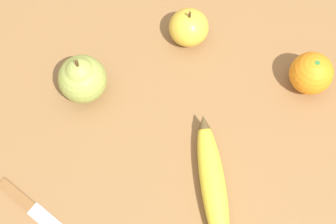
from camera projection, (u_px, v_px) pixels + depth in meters
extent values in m
plane|color=olive|center=(169.00, 97.00, 0.81)|extent=(3.00, 3.00, 0.00)
ellipsoid|color=yellow|center=(213.00, 184.00, 0.73)|extent=(0.07, 0.22, 0.04)
cone|color=brown|center=(204.00, 122.00, 0.77)|extent=(0.02, 0.03, 0.03)
sphere|color=orange|center=(311.00, 73.00, 0.79)|extent=(0.07, 0.07, 0.07)
cylinder|color=#337A33|center=(317.00, 63.00, 0.76)|extent=(0.01, 0.01, 0.00)
sphere|color=#99A84C|center=(83.00, 79.00, 0.78)|extent=(0.08, 0.08, 0.08)
sphere|color=#99A84C|center=(80.00, 73.00, 0.76)|extent=(0.05, 0.05, 0.05)
cylinder|color=#4C3319|center=(77.00, 64.00, 0.73)|extent=(0.01, 0.01, 0.02)
ellipsoid|color=gold|center=(189.00, 27.00, 0.83)|extent=(0.07, 0.07, 0.06)
cylinder|color=#4C3319|center=(190.00, 15.00, 0.80)|extent=(0.00, 0.00, 0.01)
cube|color=brown|center=(16.00, 194.00, 0.74)|extent=(0.07, 0.05, 0.01)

